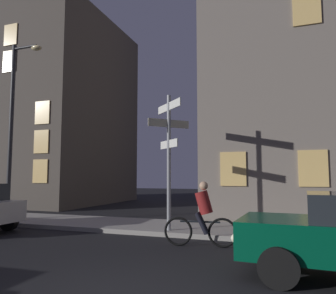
% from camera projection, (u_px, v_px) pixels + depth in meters
% --- Properties ---
extents(sidewalk_kerb, '(40.00, 2.64, 0.14)m').
position_uv_depth(sidewalk_kerb, '(212.00, 230.00, 10.12)').
color(sidewalk_kerb, '#9E9991').
rests_on(sidewalk_kerb, ground_plane).
extents(signpost, '(1.11, 1.11, 4.09)m').
position_uv_depth(signpost, '(169.00, 149.00, 9.82)').
color(signpost, gray).
rests_on(signpost, sidewalk_kerb).
extents(street_lamp, '(1.38, 0.28, 6.71)m').
position_uv_depth(street_lamp, '(15.00, 116.00, 12.32)').
color(street_lamp, '#2D2D30').
rests_on(street_lamp, sidewalk_kerb).
extents(cyclist, '(1.81, 0.38, 1.61)m').
position_uv_depth(cyclist, '(202.00, 216.00, 8.04)').
color(cyclist, black).
rests_on(cyclist, ground_plane).
extents(building_left_block, '(9.45, 9.08, 12.08)m').
position_uv_depth(building_left_block, '(47.00, 114.00, 22.22)').
color(building_left_block, '#4C443D').
rests_on(building_left_block, ground_plane).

